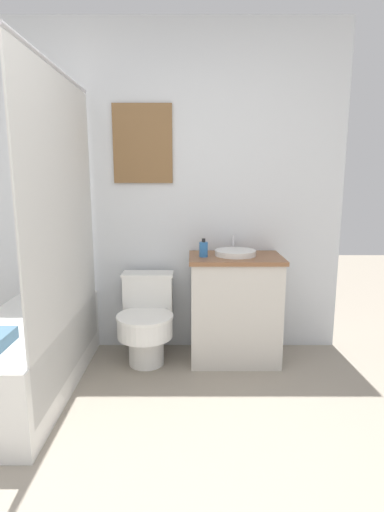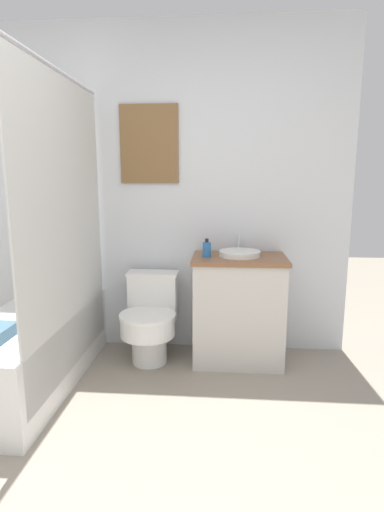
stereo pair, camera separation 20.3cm
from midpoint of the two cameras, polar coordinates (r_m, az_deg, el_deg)
name	(u,v)px [view 2 (the right image)]	position (r m, az deg, el deg)	size (l,w,h in m)	color
wall_back	(154,191)	(3.16, -3.60, 9.20)	(3.02, 0.07, 2.50)	silver
shower_area	(33,342)	(2.85, -19.83, -11.52)	(0.59, 1.41, 1.98)	white
toilet	(150,318)	(3.03, -4.06, -8.92)	(0.41, 0.54, 0.65)	white
vanity	(238,309)	(3.01, 8.57, -7.55)	(0.68, 0.46, 0.80)	beige
sink	(239,253)	(2.93, 8.78, 0.37)	(0.30, 0.33, 0.13)	white
soap_bottle	(207,249)	(2.87, 4.16, 0.95)	(0.06, 0.06, 0.13)	#2D6BB2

